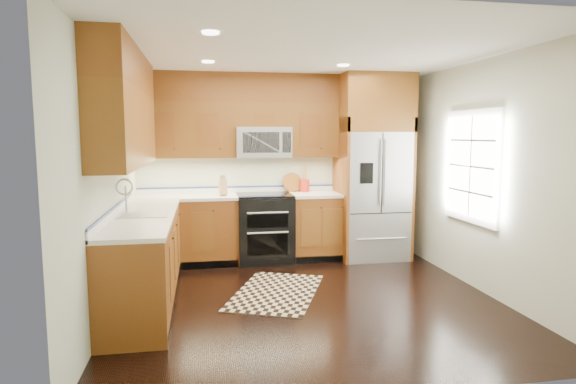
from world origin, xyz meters
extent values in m
plane|color=black|center=(0.00, 0.00, 0.00)|extent=(4.00, 4.00, 0.00)
cube|color=silver|center=(0.00, 2.00, 1.30)|extent=(4.00, 0.02, 2.60)
cube|color=silver|center=(-2.00, 0.00, 1.30)|extent=(0.02, 4.00, 2.60)
cube|color=silver|center=(2.00, 0.00, 1.30)|extent=(0.02, 4.00, 2.60)
cube|color=white|center=(1.98, 0.20, 1.40)|extent=(0.04, 1.10, 1.30)
cube|color=white|center=(1.97, 0.20, 1.40)|extent=(0.02, 0.95, 1.15)
cube|color=brown|center=(-1.31, 1.70, 0.45)|extent=(1.37, 0.60, 0.90)
cube|color=brown|center=(0.49, 1.70, 0.45)|extent=(0.72, 0.60, 0.90)
cube|color=brown|center=(-1.70, 0.20, 0.45)|extent=(0.60, 2.40, 0.90)
cube|color=white|center=(-0.57, 1.70, 0.92)|extent=(2.85, 0.62, 0.04)
cube|color=white|center=(-1.70, 0.20, 0.92)|extent=(0.62, 2.40, 0.04)
cube|color=brown|center=(-0.57, 1.83, 1.83)|extent=(2.85, 0.33, 0.75)
cube|color=brown|center=(-1.83, 0.20, 1.83)|extent=(0.33, 2.40, 0.75)
cube|color=brown|center=(-0.57, 1.83, 2.40)|extent=(2.85, 0.33, 0.40)
cube|color=brown|center=(-1.83, 0.20, 2.40)|extent=(0.33, 2.40, 0.40)
cube|color=black|center=(-0.25, 1.67, 0.46)|extent=(0.76, 0.64, 0.92)
cube|color=black|center=(-0.25, 1.67, 0.94)|extent=(0.76, 0.60, 0.02)
cube|color=black|center=(-0.25, 1.35, 0.62)|extent=(0.55, 0.01, 0.18)
cube|color=black|center=(-0.25, 1.35, 0.30)|extent=(0.55, 0.01, 0.28)
cylinder|color=#B2B2B7|center=(-0.25, 1.33, 0.74)|extent=(0.55, 0.02, 0.02)
cylinder|color=#B2B2B7|center=(-0.25, 1.33, 0.47)|extent=(0.55, 0.02, 0.02)
cube|color=#B2B2B7|center=(-0.25, 1.80, 1.66)|extent=(0.76, 0.40, 0.42)
cube|color=black|center=(-0.30, 1.60, 1.66)|extent=(0.50, 0.01, 0.28)
cube|color=#B2B2B7|center=(1.30, 1.63, 0.90)|extent=(0.90, 0.74, 1.80)
cube|color=black|center=(1.30, 1.26, 1.25)|extent=(0.01, 0.01, 1.08)
cube|color=black|center=(1.08, 1.25, 1.25)|extent=(0.18, 0.01, 0.28)
cube|color=brown|center=(0.83, 1.63, 1.00)|extent=(0.04, 0.74, 2.00)
cube|color=brown|center=(1.77, 1.63, 1.00)|extent=(0.04, 0.74, 2.00)
cube|color=brown|center=(1.30, 1.63, 2.20)|extent=(0.98, 0.74, 0.80)
cube|color=#B2B2B7|center=(-1.70, 0.20, 0.95)|extent=(0.50, 0.42, 0.02)
cylinder|color=#B2B2B7|center=(-1.90, 0.42, 1.08)|extent=(0.02, 0.02, 0.28)
torus|color=#B2B2B7|center=(-1.90, 0.34, 1.22)|extent=(0.18, 0.02, 0.18)
cube|color=black|center=(-0.30, 0.28, 0.01)|extent=(1.33, 1.64, 0.01)
cube|color=tan|center=(-0.82, 1.70, 1.05)|extent=(0.11, 0.15, 0.22)
cylinder|color=#B32616|center=(0.37, 1.90, 1.03)|extent=(0.18, 0.18, 0.18)
cylinder|color=brown|center=(0.19, 1.94, 0.95)|extent=(0.31, 0.31, 0.02)
camera|label=1|loc=(-1.08, -4.89, 1.76)|focal=30.00mm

